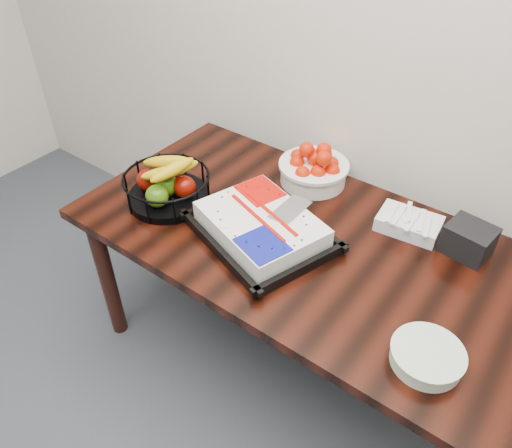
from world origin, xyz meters
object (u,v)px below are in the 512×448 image
Objects in this scene: fruit_basket at (167,185)px; napkin_box at (469,240)px; cake_tray at (261,227)px; table at (312,257)px; plate_stack at (427,357)px; tangerine_bowl at (314,166)px.

fruit_basket is 2.21× the size of napkin_box.
fruit_basket is at bearing -174.22° from cake_tray.
fruit_basket is at bearing -166.57° from table.
plate_stack is (1.13, -0.12, -0.05)m from fruit_basket.
table is at bearing 13.43° from fruit_basket.
tangerine_bowl is (-0.04, 0.42, 0.03)m from cake_tray.
cake_tray reaches higher than plate_stack.
cake_tray is (-0.17, -0.10, 0.13)m from table.
fruit_basket is at bearing -130.56° from tangerine_bowl.
fruit_basket is 1.14m from plate_stack.
napkin_box is (0.46, 0.27, 0.14)m from table.
cake_tray is at bearing 167.21° from plate_stack.
cake_tray is 0.72m from plate_stack.
plate_stack is 1.35× the size of napkin_box.
tangerine_bowl is 0.85× the size of fruit_basket.
plate_stack is (0.53, -0.26, 0.11)m from table.
table is 11.60× the size of napkin_box.
fruit_basket reaches higher than napkin_box.
plate_stack is at bearing -82.62° from napkin_box.
napkin_box is at bearing 97.38° from plate_stack.
tangerine_bowl is 0.61m from fruit_basket.
fruit_basket reaches higher than plate_stack.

